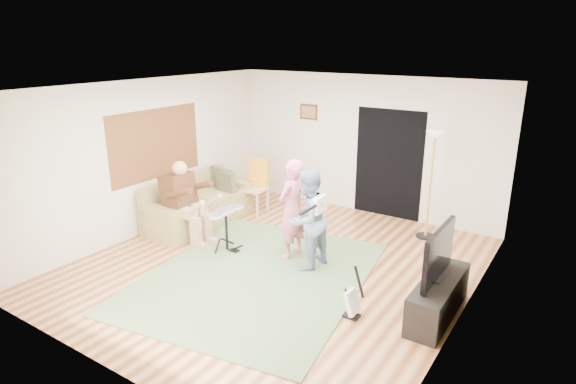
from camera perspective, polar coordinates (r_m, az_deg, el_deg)
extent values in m
plane|color=brown|center=(7.53, -1.34, -8.63)|extent=(6.00, 6.00, 0.00)
plane|color=white|center=(6.78, -1.51, 12.28)|extent=(6.00, 6.00, 0.00)
plane|color=brown|center=(8.93, -15.37, 5.51)|extent=(0.00, 2.05, 2.05)
plane|color=black|center=(9.43, 11.83, 3.28)|extent=(2.10, 0.00, 2.10)
cube|color=#3F2314|center=(10.04, 2.47, 9.46)|extent=(0.42, 0.03, 0.32)
cube|color=#516B41|center=(7.21, -3.71, -9.85)|extent=(3.55, 4.17, 0.02)
cube|color=#9F8D4F|center=(9.21, -10.35, -2.43)|extent=(0.87, 1.74, 0.43)
cube|color=#9F8D4F|center=(9.38, -12.06, -0.72)|extent=(0.16, 2.15, 0.87)
cube|color=#9F8D4F|center=(9.86, -6.51, -0.32)|extent=(0.87, 0.20, 0.61)
cube|color=#9F8D4F|center=(8.55, -14.85, -3.69)|extent=(0.87, 0.20, 0.61)
cube|color=#512C16|center=(8.48, -12.84, 0.03)|extent=(0.39, 0.50, 0.64)
sphere|color=tan|center=(8.31, -12.72, 2.74)|extent=(0.25, 0.25, 0.25)
cylinder|color=black|center=(7.96, -7.30, -4.59)|extent=(0.05, 0.05, 0.64)
cube|color=silver|center=(7.84, -7.39, -2.50)|extent=(0.12, 0.64, 0.04)
imported|color=#D75D79|center=(7.52, 0.45, -2.04)|extent=(0.42, 0.61, 1.60)
imported|color=#728FA8|center=(7.16, 2.31, -3.29)|extent=(0.67, 0.82, 1.55)
cube|color=black|center=(6.30, 7.52, -14.32)|extent=(0.20, 0.16, 0.03)
cube|color=silver|center=(6.21, 7.59, -12.83)|extent=(0.15, 0.23, 0.31)
cylinder|color=black|center=(6.03, 8.41, -10.47)|extent=(0.16, 0.04, 0.40)
cylinder|color=black|center=(8.86, 15.98, -5.05)|extent=(0.34, 0.34, 0.03)
cylinder|color=tan|center=(8.57, 16.48, 0.49)|extent=(0.04, 0.04, 1.78)
cone|color=white|center=(8.35, 17.02, 6.46)|extent=(0.30, 0.30, 0.12)
cube|color=#D5B58A|center=(9.57, -4.07, 0.32)|extent=(0.49, 0.49, 0.04)
cube|color=#FCA31A|center=(9.62, -3.37, 2.65)|extent=(0.44, 0.12, 0.45)
cube|color=black|center=(6.43, 17.37, -11.91)|extent=(0.40, 1.40, 0.50)
cube|color=black|center=(6.18, 17.43, -6.95)|extent=(0.06, 1.06, 0.66)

